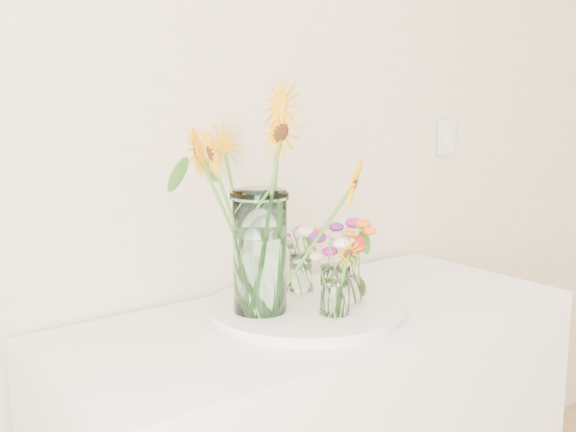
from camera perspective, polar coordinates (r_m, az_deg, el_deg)
The scene contains 9 objects.
tray at distance 1.86m, azimuth 1.38°, elevation -7.52°, with size 0.48×0.48×0.03m, color white.
mason_jar at distance 1.77m, azimuth -2.24°, elevation -2.88°, with size 0.13×0.13×0.31m, color #B9EBDF.
sunflower_bouquet at distance 1.74m, azimuth -2.27°, elevation 1.17°, with size 0.71×0.71×0.56m, color #FFA305, non-canonical shape.
small_vase_a at distance 1.77m, azimuth 3.72°, elevation -5.95°, with size 0.07×0.07×0.13m, color white.
wildflower_posy_a at distance 1.76m, azimuth 3.74°, elevation -4.54°, with size 0.20×0.20×0.22m, color orange, non-canonical shape.
small_vase_b at distance 1.87m, azimuth 4.84°, elevation -4.97°, with size 0.09×0.09×0.13m, color white, non-canonical shape.
wildflower_posy_b at distance 1.86m, azimuth 4.86°, elevation -3.64°, with size 0.20×0.20×0.22m, color orange, non-canonical shape.
small_vase_c at distance 1.96m, azimuth 1.01°, elevation -4.54°, with size 0.06×0.06×0.11m, color white.
wildflower_posy_c at distance 1.95m, azimuth 1.01°, elevation -3.27°, with size 0.21×0.21×0.20m, color orange, non-canonical shape.
Camera 1 is at (-1.52, 0.56, 1.49)m, focal length 45.00 mm.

